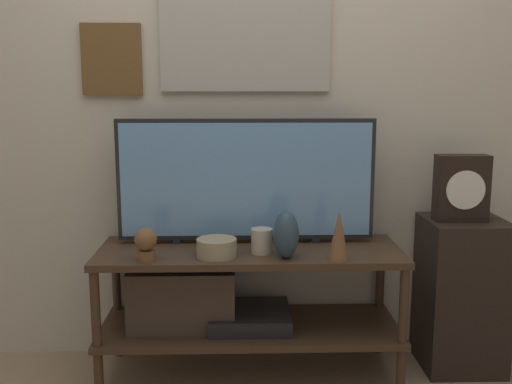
{
  "coord_description": "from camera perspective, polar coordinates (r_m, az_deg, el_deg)",
  "views": [
    {
      "loc": [
        -0.04,
        -2.29,
        1.31
      ],
      "look_at": [
        0.03,
        0.28,
        0.85
      ],
      "focal_mm": 42.0,
      "sensor_mm": 36.0,
      "label": 1
    }
  ],
  "objects": [
    {
      "name": "candle_jar",
      "position": [
        2.58,
        0.56,
        -4.68
      ],
      "size": [
        0.09,
        0.09,
        0.11
      ],
      "color": "#C1B29E",
      "rests_on": "media_console"
    },
    {
      "name": "wall_back",
      "position": [
        2.86,
        -0.8,
        11.14
      ],
      "size": [
        6.4,
        0.08,
        2.7
      ],
      "color": "beige",
      "rests_on": "ground_plane"
    },
    {
      "name": "television",
      "position": [
        2.7,
        -0.95,
        1.18
      ],
      "size": [
        1.16,
        0.05,
        0.57
      ],
      "color": "black",
      "rests_on": "media_console"
    },
    {
      "name": "side_table",
      "position": [
        2.98,
        18.94,
        -9.13
      ],
      "size": [
        0.36,
        0.35,
        0.71
      ],
      "color": "black",
      "rests_on": "ground_plane"
    },
    {
      "name": "mantel_clock",
      "position": [
        2.83,
        18.98,
        0.36
      ],
      "size": [
        0.23,
        0.11,
        0.3
      ],
      "color": "black",
      "rests_on": "side_table"
    },
    {
      "name": "vase_wide_bowl",
      "position": [
        2.54,
        -3.77,
        -5.32
      ],
      "size": [
        0.17,
        0.17,
        0.08
      ],
      "color": "tan",
      "rests_on": "media_console"
    },
    {
      "name": "decorative_bust",
      "position": [
        2.5,
        -10.46,
        -4.79
      ],
      "size": [
        0.09,
        0.09,
        0.14
      ],
      "color": "brown",
      "rests_on": "media_console"
    },
    {
      "name": "media_console",
      "position": [
        2.73,
        -3.15,
        -9.88
      ],
      "size": [
        1.34,
        0.48,
        0.59
      ],
      "color": "#422D1E",
      "rests_on": "ground_plane"
    },
    {
      "name": "vase_urn_stoneware",
      "position": [
        2.5,
        2.88,
        -4.08
      ],
      "size": [
        0.11,
        0.13,
        0.2
      ],
      "color": "#2D4251",
      "rests_on": "media_console"
    },
    {
      "name": "vase_slim_bronze",
      "position": [
        2.49,
        7.88,
        -4.12
      ],
      "size": [
        0.09,
        0.09,
        0.21
      ],
      "color": "brown",
      "rests_on": "media_console"
    }
  ]
}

